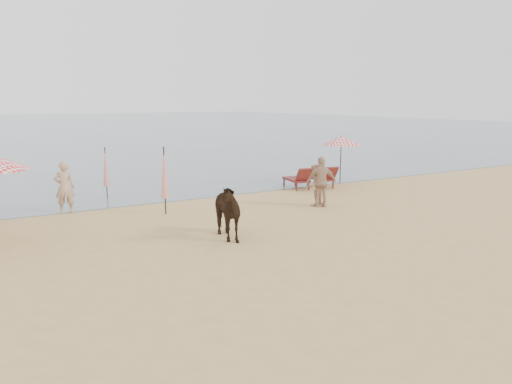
% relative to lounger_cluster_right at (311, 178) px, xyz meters
% --- Properties ---
extents(ground, '(120.00, 120.00, 0.00)m').
position_rel_lounger_cluster_right_xyz_m(ground, '(-5.65, -9.74, -0.47)').
color(ground, tan).
rests_on(ground, ground).
extents(sea, '(160.00, 140.00, 0.06)m').
position_rel_lounger_cluster_right_xyz_m(sea, '(-5.65, 70.26, -0.47)').
color(sea, '#51606B').
rests_on(sea, ground).
extents(lounger_cluster_right, '(2.19, 2.13, 0.68)m').
position_rel_lounger_cluster_right_xyz_m(lounger_cluster_right, '(0.00, 0.00, 0.00)').
color(lounger_cluster_right, maroon).
rests_on(lounger_cluster_right, ground).
extents(umbrella_open_right, '(1.83, 1.83, 2.23)m').
position_rel_lounger_cluster_right_xyz_m(umbrella_open_right, '(1.93, 0.29, 1.53)').
color(umbrella_open_right, black).
rests_on(umbrella_open_right, ground).
extents(umbrella_closed_left, '(0.25, 0.25, 2.04)m').
position_rel_lounger_cluster_right_xyz_m(umbrella_closed_left, '(-8.37, 2.25, 0.78)').
color(umbrella_closed_left, black).
rests_on(umbrella_closed_left, ground).
extents(umbrella_closed_right, '(0.28, 0.28, 2.31)m').
position_rel_lounger_cluster_right_xyz_m(umbrella_closed_right, '(-7.38, -1.60, 0.95)').
color(umbrella_closed_right, black).
rests_on(umbrella_closed_right, ground).
extents(cow, '(1.11, 2.00, 1.61)m').
position_rel_lounger_cluster_right_xyz_m(cow, '(-7.09, -5.33, 0.33)').
color(cow, black).
rests_on(cow, ground).
extents(beachgoer_left, '(0.74, 0.56, 1.81)m').
position_rel_lounger_cluster_right_xyz_m(beachgoer_left, '(-10.28, 0.30, 0.43)').
color(beachgoer_left, tan).
rests_on(beachgoer_left, ground).
extents(beachgoer_right_a, '(0.93, 0.87, 1.53)m').
position_rel_lounger_cluster_right_xyz_m(beachgoer_right_a, '(-2.13, -3.04, 0.29)').
color(beachgoer_right_a, tan).
rests_on(beachgoer_right_a, ground).
extents(beachgoer_right_b, '(1.16, 0.88, 1.83)m').
position_rel_lounger_cluster_right_xyz_m(beachgoer_right_b, '(-2.06, -3.36, 0.44)').
color(beachgoer_right_b, tan).
rests_on(beachgoer_right_b, ground).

